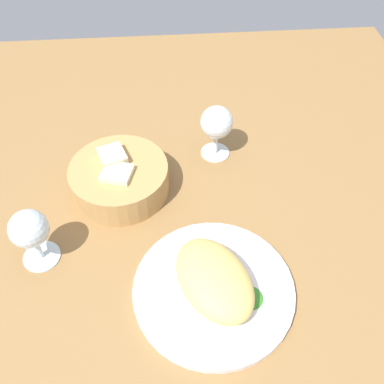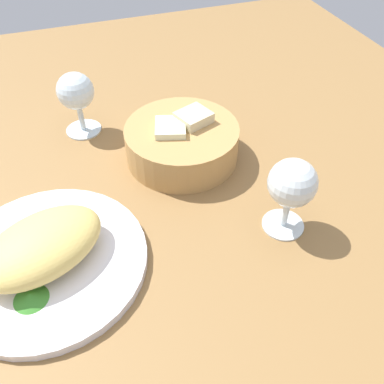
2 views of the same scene
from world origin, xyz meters
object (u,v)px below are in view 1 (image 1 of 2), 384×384
at_px(wine_glass_near, 217,125).
at_px(plate, 213,290).
at_px(wine_glass_far, 30,231).
at_px(bread_basket, 119,178).

bearing_deg(wine_glass_near, plate, 172.97).
height_order(plate, wine_glass_far, wine_glass_far).
distance_m(plate, wine_glass_near, 0.35).
relative_size(plate, wine_glass_near, 2.23).
xyz_separation_m(bread_basket, wine_glass_far, (-0.15, 0.14, 0.04)).
bearing_deg(bread_basket, plate, -146.64).
height_order(bread_basket, wine_glass_far, wine_glass_far).
xyz_separation_m(wine_glass_near, wine_glass_far, (-0.24, 0.34, -0.00)).
bearing_deg(plate, wine_glass_near, -7.03).
bearing_deg(bread_basket, wine_glass_far, 138.23).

